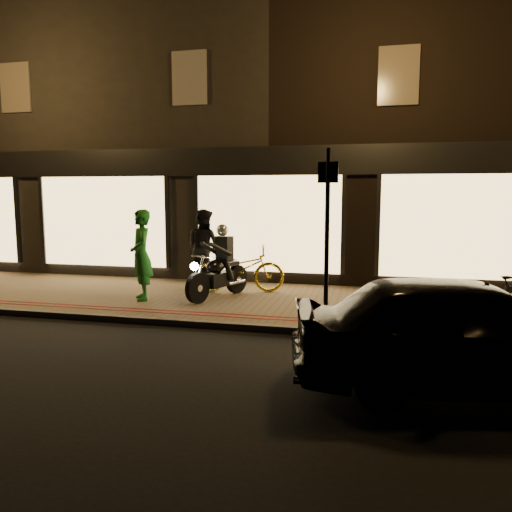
{
  "coord_description": "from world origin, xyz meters",
  "views": [
    {
      "loc": [
        2.56,
        -8.13,
        2.39
      ],
      "look_at": [
        0.24,
        1.67,
        1.1
      ],
      "focal_mm": 35.0,
      "sensor_mm": 36.0,
      "label": 1
    }
  ],
  "objects_px": {
    "bicycle_gold": "(239,269)",
    "person_green": "(141,255)",
    "motorcycle": "(219,270)",
    "parked_car": "(466,331)",
    "sign_post": "(327,227)"
  },
  "relations": [
    {
      "from": "sign_post",
      "to": "bicycle_gold",
      "type": "relative_size",
      "value": 1.47
    },
    {
      "from": "motorcycle",
      "to": "parked_car",
      "type": "height_order",
      "value": "motorcycle"
    },
    {
      "from": "bicycle_gold",
      "to": "person_green",
      "type": "distance_m",
      "value": 2.23
    },
    {
      "from": "person_green",
      "to": "sign_post",
      "type": "bearing_deg",
      "value": 40.28
    },
    {
      "from": "bicycle_gold",
      "to": "person_green",
      "type": "relative_size",
      "value": 1.07
    },
    {
      "from": "motorcycle",
      "to": "person_green",
      "type": "height_order",
      "value": "person_green"
    },
    {
      "from": "sign_post",
      "to": "parked_car",
      "type": "relative_size",
      "value": 0.71
    },
    {
      "from": "sign_post",
      "to": "person_green",
      "type": "relative_size",
      "value": 1.57
    },
    {
      "from": "sign_post",
      "to": "parked_car",
      "type": "height_order",
      "value": "sign_post"
    },
    {
      "from": "parked_car",
      "to": "sign_post",
      "type": "bearing_deg",
      "value": 30.32
    },
    {
      "from": "bicycle_gold",
      "to": "parked_car",
      "type": "bearing_deg",
      "value": -152.63
    },
    {
      "from": "sign_post",
      "to": "parked_car",
      "type": "bearing_deg",
      "value": -49.08
    },
    {
      "from": "person_green",
      "to": "bicycle_gold",
      "type": "bearing_deg",
      "value": 90.47
    },
    {
      "from": "bicycle_gold",
      "to": "person_green",
      "type": "xyz_separation_m",
      "value": [
        -1.8,
        -1.25,
        0.42
      ]
    },
    {
      "from": "person_green",
      "to": "parked_car",
      "type": "xyz_separation_m",
      "value": [
        5.88,
        -3.28,
        -0.36
      ]
    }
  ]
}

